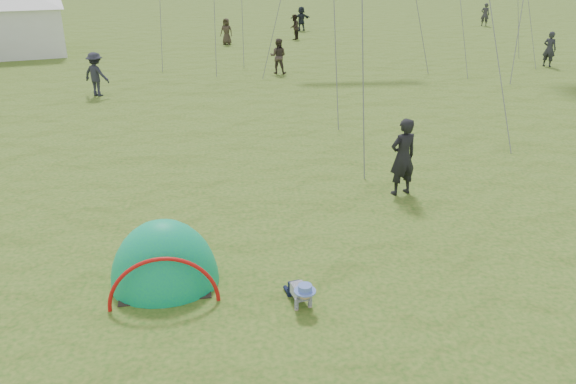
{
  "coord_description": "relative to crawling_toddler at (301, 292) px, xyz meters",
  "views": [
    {
      "loc": [
        -1.15,
        -7.12,
        5.51
      ],
      "look_at": [
        -0.26,
        3.29,
        1.0
      ],
      "focal_mm": 35.0,
      "sensor_mm": 36.0,
      "label": 1
    }
  ],
  "objects": [
    {
      "name": "popup_tent",
      "position": [
        -2.35,
        0.86,
        -0.25
      ],
      "size": [
        2.04,
        1.73,
        2.47
      ],
      "primitive_type": "ellipsoid",
      "rotation": [
        0.0,
        0.0,
        0.09
      ],
      "color": "#0C8B83",
      "rests_on": "ground"
    },
    {
      "name": "crowd_person_1",
      "position": [
        2.83,
        30.6,
        0.56
      ],
      "size": [
        0.87,
        0.97,
        1.62
      ],
      "primitive_type": "imported",
      "rotation": [
        0.0,
        0.0,
        4.31
      ],
      "color": "black",
      "rests_on": "ground"
    },
    {
      "name": "crowd_person_12",
      "position": [
        18.51,
        36.64,
        0.62
      ],
      "size": [
        0.74,
        0.62,
        1.74
      ],
      "primitive_type": "imported",
      "rotation": [
        0.0,
        0.0,
        2.76
      ],
      "color": "#302F34",
      "rests_on": "ground"
    },
    {
      "name": "crowd_person_6",
      "position": [
        14.91,
        20.0,
        0.63
      ],
      "size": [
        0.74,
        0.76,
        1.76
      ],
      "primitive_type": "imported",
      "rotation": [
        0.0,
        0.0,
        2.27
      ],
      "color": "#25262D",
      "rests_on": "ground"
    },
    {
      "name": "crowd_person_7",
      "position": [
        0.97,
        19.41,
        0.58
      ],
      "size": [
        0.93,
        0.79,
        1.66
      ],
      "primitive_type": "imported",
      "rotation": [
        0.0,
        0.0,
        2.92
      ],
      "color": "#3D322D",
      "rests_on": "ground"
    },
    {
      "name": "crowd_person_10",
      "position": [
        -1.65,
        28.86,
        0.55
      ],
      "size": [
        0.9,
        0.73,
        1.61
      ],
      "primitive_type": "imported",
      "rotation": [
        0.0,
        0.0,
        5.97
      ],
      "color": "#382E23",
      "rests_on": "ground"
    },
    {
      "name": "event_marquee",
      "position": [
        -14.32,
        26.79,
        2.03
      ],
      "size": [
        8.28,
        8.28,
        4.56
      ],
      "primitive_type": null,
      "rotation": [
        0.0,
        0.0,
        0.29
      ],
      "color": "white",
      "rests_on": "ground"
    },
    {
      "name": "standing_adult",
      "position": [
        2.94,
        4.49,
        0.7
      ],
      "size": [
        0.81,
        0.67,
        1.91
      ],
      "primitive_type": "imported",
      "rotation": [
        0.0,
        0.0,
        3.49
      ],
      "color": "black",
      "rests_on": "ground"
    },
    {
      "name": "crawling_toddler",
      "position": [
        0.0,
        0.0,
        0.0
      ],
      "size": [
        0.62,
        0.76,
        0.51
      ],
      "primitive_type": null,
      "rotation": [
        0.0,
        0.0,
        0.26
      ],
      "color": "black",
      "rests_on": "ground"
    },
    {
      "name": "ground",
      "position": [
        0.26,
        -0.79,
        -0.25
      ],
      "size": [
        140.0,
        140.0,
        0.0
      ],
      "primitive_type": "plane",
      "color": "#255515"
    },
    {
      "name": "crowd_person_11",
      "position": [
        3.76,
        34.96,
        0.61
      ],
      "size": [
        1.68,
        1.12,
        1.74
      ],
      "primitive_type": "imported",
      "rotation": [
        0.0,
        0.0,
        3.56
      ],
      "color": "#222832",
      "rests_on": "ground"
    },
    {
      "name": "crowd_person_3",
      "position": [
        -6.72,
        15.49,
        0.63
      ],
      "size": [
        1.31,
        1.11,
        1.76
      ],
      "primitive_type": "imported",
      "rotation": [
        0.0,
        0.0,
        2.66
      ],
      "color": "#252630",
      "rests_on": "ground"
    }
  ]
}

